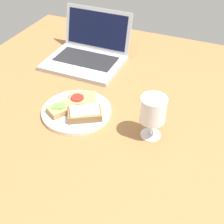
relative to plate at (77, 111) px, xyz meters
The scene contains 7 objects.
wooden_table 12.11cm from the plate, 19.11° to the left, with size 140.00×140.00×3.00cm, color #9E6B3D.
plate is the anchor object (origin of this frame).
sandwich_with_cheese 5.57cm from the plate, 27.36° to the right, with size 13.29×11.69×3.18cm.
sandwich_with_tomato 5.34cm from the plate, 93.89° to the left, with size 12.12×11.31×2.43cm.
sandwich_with_cucumber 5.49cm from the plate, 147.45° to the right, with size 9.76×10.86×2.60cm.
wine_glass 28.96cm from the plate, ahead, with size 8.13×8.13×14.79cm.
laptop 37.17cm from the plate, 110.70° to the left, with size 32.23×29.62×19.56cm.
Camera 1 is at (34.05, -77.54, 71.92)cm, focal length 50.00 mm.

